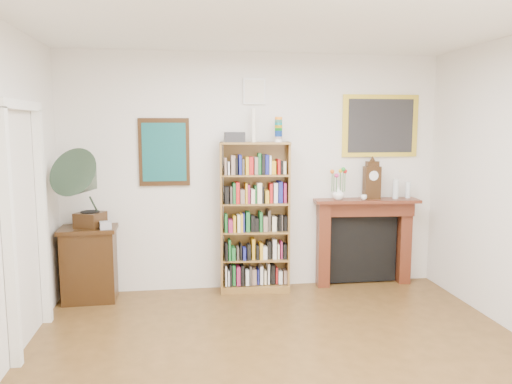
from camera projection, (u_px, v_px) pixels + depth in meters
room at (302, 206)px, 3.49m from camera, size 4.51×5.01×2.81m
door_casing at (26, 205)px, 4.38m from camera, size 0.08×1.02×2.17m
teal_poster at (164, 152)px, 5.75m from camera, size 0.58×0.04×0.78m
small_picture at (254, 91)px, 5.80m from camera, size 0.26×0.04×0.30m
gilt_painting at (380, 126)px, 6.07m from camera, size 0.95×0.04×0.75m
bookshelf at (255, 209)px, 5.84m from camera, size 0.84×0.37×2.03m
side_cabinet at (90, 264)px, 5.58m from camera, size 0.63×0.47×0.84m
fireplace at (364, 234)px, 6.14m from camera, size 1.29×0.40×1.07m
gramophone at (86, 184)px, 5.32m from camera, size 0.76×0.83×0.89m
cd_stack at (106, 225)px, 5.43m from camera, size 0.14×0.14×0.08m
mantel_clock at (372, 181)px, 6.02m from camera, size 0.20×0.12×0.46m
flower_vase at (338, 193)px, 5.98m from camera, size 0.16×0.16×0.15m
teacup at (364, 197)px, 5.96m from camera, size 0.08×0.08×0.06m
bottle_left at (396, 189)px, 6.06m from camera, size 0.07×0.07×0.24m
bottle_right at (408, 190)px, 6.11m from camera, size 0.06×0.06×0.20m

